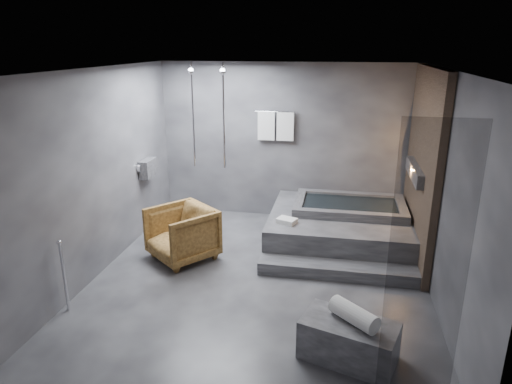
# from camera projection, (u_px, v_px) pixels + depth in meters

# --- Properties ---
(room) EXTENTS (5.00, 5.04, 2.82)m
(room) POSITION_uv_depth(u_px,v_px,m) (293.00, 154.00, 5.92)
(room) COLOR #2A2A2C
(room) RESTS_ON ground
(tub_deck) EXTENTS (2.20, 2.00, 0.50)m
(tub_deck) POSITION_uv_depth(u_px,v_px,m) (339.00, 228.00, 7.40)
(tub_deck) COLOR #2F2F31
(tub_deck) RESTS_ON ground
(tub_step) EXTENTS (2.20, 0.36, 0.18)m
(tub_step) POSITION_uv_depth(u_px,v_px,m) (337.00, 270.00, 6.34)
(tub_step) COLOR #2F2F31
(tub_step) RESTS_ON ground
(concrete_bench) EXTENTS (1.06, 0.78, 0.43)m
(concrete_bench) POSITION_uv_depth(u_px,v_px,m) (349.00, 340.00, 4.65)
(concrete_bench) COLOR #39393B
(concrete_bench) RESTS_ON ground
(driftwood_chair) EXTENTS (1.22, 1.22, 0.80)m
(driftwood_chair) POSITION_uv_depth(u_px,v_px,m) (182.00, 234.00, 6.79)
(driftwood_chair) COLOR #4B2F12
(driftwood_chair) RESTS_ON ground
(rolled_towel) EXTENTS (0.52, 0.50, 0.19)m
(rolled_towel) POSITION_uv_depth(u_px,v_px,m) (354.00, 314.00, 4.55)
(rolled_towel) COLOR white
(rolled_towel) RESTS_ON concrete_bench
(deck_towel) EXTENTS (0.33, 0.29, 0.07)m
(deck_towel) POSITION_uv_depth(u_px,v_px,m) (287.00, 221.00, 6.91)
(deck_towel) COLOR silver
(deck_towel) RESTS_ON tub_deck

